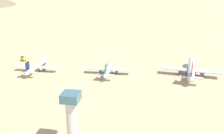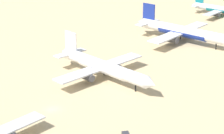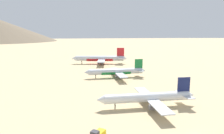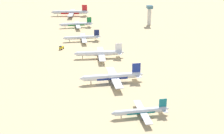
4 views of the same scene
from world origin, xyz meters
The scene contains 3 objects.
parked_jet_0 centered at (17.00, -143.39, 5.17)m, with size 53.83×43.91×15.53m.
parked_jet_1 centered at (11.09, -82.04, 4.09)m, with size 42.65×34.61×12.31m.
parked_jet_2 centered at (6.88, -25.75, 4.08)m, with size 41.90×33.95×12.10m.
Camera 3 is at (33.22, 51.54, 30.88)m, focal length 32.52 mm.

